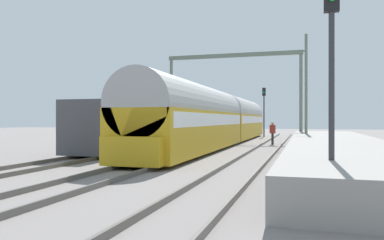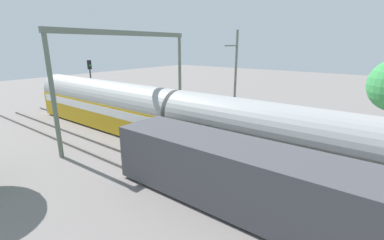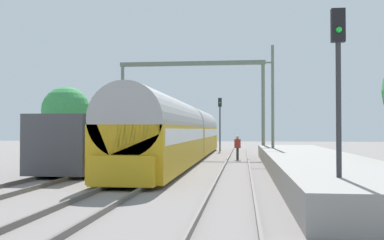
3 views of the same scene
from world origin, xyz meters
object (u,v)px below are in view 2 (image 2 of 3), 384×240
object	(u,v)px
passenger_train	(178,119)
catenary_gantry	(129,62)
person_crossing	(208,120)
freight_car	(246,179)
railway_signal_far	(91,80)

from	to	relation	value
passenger_train	catenary_gantry	distance (m)	5.94
passenger_train	person_crossing	distance (m)	3.98
passenger_train	freight_car	world-z (taller)	passenger_train
person_crossing	catenary_gantry	xyz separation A→B (m)	(-3.86, 4.59, 4.58)
railway_signal_far	catenary_gantry	world-z (taller)	catenary_gantry
catenary_gantry	passenger_train	bearing A→B (deg)	-90.00
freight_car	person_crossing	size ratio (longest dim) A/B	7.51
railway_signal_far	freight_car	bearing A→B (deg)	-106.04
railway_signal_far	passenger_train	bearing A→B (deg)	-98.32
passenger_train	person_crossing	world-z (taller)	passenger_train
person_crossing	catenary_gantry	size ratio (longest dim) A/B	0.14
passenger_train	railway_signal_far	bearing A→B (deg)	81.68
freight_car	catenary_gantry	world-z (taller)	catenary_gantry
catenary_gantry	freight_car	bearing A→B (deg)	-108.27
railway_signal_far	person_crossing	bearing A→B (deg)	-81.51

